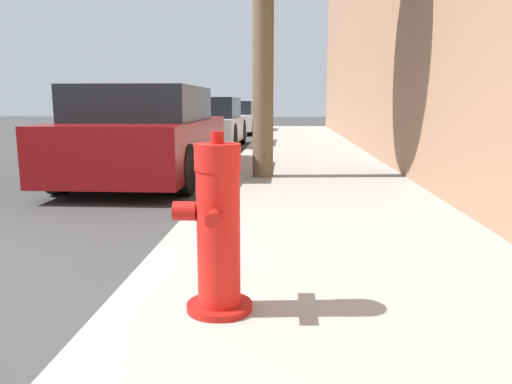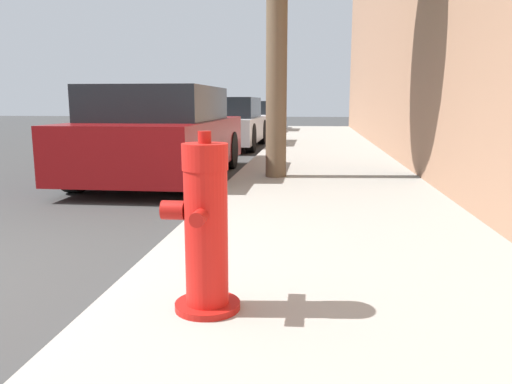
# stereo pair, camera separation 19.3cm
# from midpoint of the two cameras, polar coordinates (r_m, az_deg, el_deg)

# --- Properties ---
(sidewalk_slab) EXTENTS (2.67, 40.00, 0.15)m
(sidewalk_slab) POSITION_cam_midpoint_polar(r_m,az_deg,el_deg) (2.92, 8.89, -12.70)
(sidewalk_slab) COLOR #99968E
(sidewalk_slab) RESTS_ON ground_plane
(fire_hydrant) EXTENTS (0.40, 0.41, 0.92)m
(fire_hydrant) POSITION_cam_midpoint_polar(r_m,az_deg,el_deg) (2.53, -6.58, -4.43)
(fire_hydrant) COLOR #A91511
(fire_hydrant) RESTS_ON sidewalk_slab
(parked_car_near) EXTENTS (1.88, 4.36, 1.45)m
(parked_car_near) POSITION_cam_midpoint_polar(r_m,az_deg,el_deg) (8.03, -13.02, 6.37)
(parked_car_near) COLOR maroon
(parked_car_near) RESTS_ON ground_plane
(parked_car_mid) EXTENTS (1.85, 4.12, 1.33)m
(parked_car_mid) POSITION_cam_midpoint_polar(r_m,az_deg,el_deg) (13.44, -6.14, 7.80)
(parked_car_mid) COLOR #B7B7BC
(parked_car_mid) RESTS_ON ground_plane
(parked_car_far) EXTENTS (1.82, 3.90, 1.26)m
(parked_car_far) POSITION_cam_midpoint_polar(r_m,az_deg,el_deg) (19.74, -3.02, 8.47)
(parked_car_far) COLOR silver
(parked_car_far) RESTS_ON ground_plane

